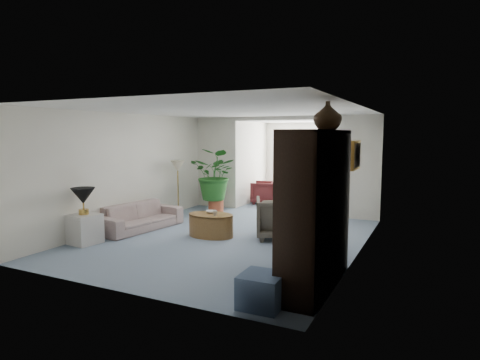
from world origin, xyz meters
The scene contains 26 objects.
floor centered at (0.00, 0.00, 0.00)m, with size 6.00×6.00×0.00m, color #7F91A7.
sunroom_floor centered at (0.00, 4.10, 0.00)m, with size 2.60×2.60×0.00m, color #7F91A7.
back_pier_left centered at (-1.90, 3.00, 1.25)m, with size 1.20×0.12×2.50m, color white.
back_pier_right centered at (1.90, 3.00, 1.25)m, with size 1.20×0.12×2.50m, color white.
back_header centered at (0.00, 3.00, 2.45)m, with size 2.60×0.12×0.10m, color white.
window_pane centered at (0.00, 5.18, 1.40)m, with size 2.20×0.02×1.50m, color white.
window_blinds centered at (0.00, 5.15, 1.40)m, with size 2.20×0.02×1.50m, color white.
framed_picture centered at (2.46, -0.10, 1.70)m, with size 0.04×0.50×0.40m, color beige.
sofa centered at (-2.04, -0.12, 0.28)m, with size 1.93×0.75×0.56m, color #B9B09C.
end_table centered at (-2.24, -1.47, 0.28)m, with size 0.50×0.50×0.55m, color silver.
table_lamp centered at (-2.24, -1.47, 0.90)m, with size 0.44×0.44×0.30m, color black.
floor_lamp centered at (-2.17, 1.50, 1.25)m, with size 0.36×0.36×0.28m, color beige.
coffee_table centered at (-0.38, 0.05, 0.23)m, with size 0.95×0.95×0.45m, color olive.
coffee_bowl centered at (-0.43, 0.15, 0.48)m, with size 0.20×0.20×0.05m, color silver.
coffee_cup centered at (-0.23, -0.05, 0.50)m, with size 0.10×0.10×0.09m, color #BBB6A4.
wingback_chair centered at (0.88, 0.51, 0.40)m, with size 0.86×0.88×0.80m, color #625A4D.
side_table_dark centered at (1.58, 0.81, 0.32)m, with size 0.53×0.43×0.64m, color black.
entertainment_cabinet centered at (2.23, -1.67, 1.05)m, with size 0.50×1.89×2.10m, color black.
cabinet_urn centered at (2.23, -1.17, 2.31)m, with size 0.40×0.40×0.41m, color #332111.
ottoman centered at (1.85, -2.61, 0.20)m, with size 0.50×0.50×0.40m, color slate.
plant_pot centered at (-1.54, 2.31, 0.16)m, with size 0.40×0.40×0.32m, color #AA4E31.
house_plant centered at (-1.54, 2.31, 1.00)m, with size 1.22×1.05×1.35m, color #246221.
sunroom_chair_blue centered at (0.63, 4.06, 0.35)m, with size 0.76×0.78×0.71m, color slate.
sunroom_chair_maroon centered at (-0.87, 4.06, 0.33)m, with size 0.71×0.73×0.67m, color #5B1F23.
sunroom_table centered at (-0.12, 4.81, 0.27)m, with size 0.44×0.34×0.54m, color olive.
shelf_clutter centered at (2.18, -1.87, 0.98)m, with size 0.30×0.89×1.06m.
Camera 1 is at (3.65, -6.91, 2.05)m, focal length 30.47 mm.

